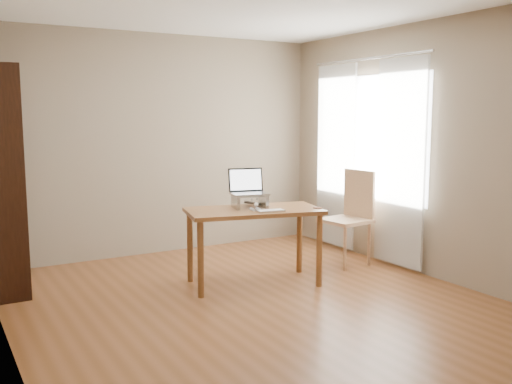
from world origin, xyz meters
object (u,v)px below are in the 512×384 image
Objects in this scene: bookshelf at (2,181)px; laptop at (247,188)px; cat at (247,202)px; chair at (351,213)px; desk at (254,220)px; keyboard at (271,211)px.

bookshelf is 5.29× the size of laptop.
bookshelf is at bearing 166.62° from cat.
chair is (1.33, -0.01, -0.38)m from laptop.
keyboard is (0.06, -0.22, 0.12)m from desk.
keyboard is at bearing -68.15° from laptop.
keyboard is at bearing -62.64° from desk.
laptop reaches higher than chair.
cat is (-0.01, -0.03, -0.14)m from laptop.
chair is at bearing -14.27° from bookshelf.
laptop is 0.85× the size of cat.
laptop is at bearing -22.28° from bookshelf.
bookshelf is at bearing 159.61° from chair.
laptop is 1.40× the size of keyboard.
bookshelf is 2.31m from cat.
chair is (3.45, -0.88, -0.48)m from bookshelf.
cat is at bearing -23.07° from bookshelf.
keyboard is 0.27× the size of chair.
cat is at bearing -89.76° from laptop.
bookshelf is at bearing 161.15° from keyboard.
laptop is (2.12, -0.87, -0.11)m from bookshelf.
bookshelf is 2.52m from keyboard.
laptop is at bearing 103.01° from desk.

